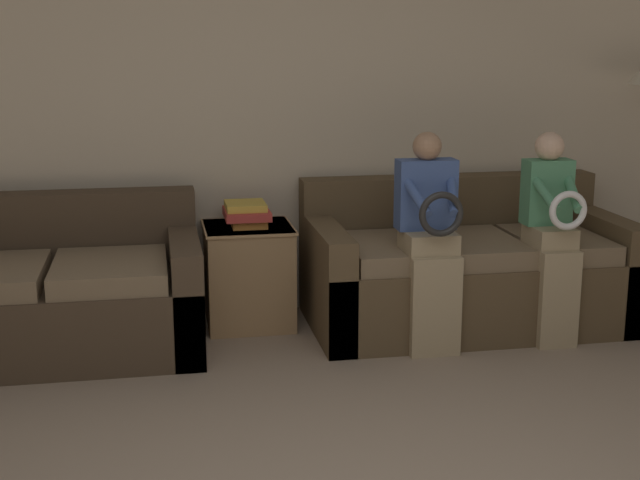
{
  "coord_description": "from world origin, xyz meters",
  "views": [
    {
      "loc": [
        -0.65,
        -2.15,
        1.69
      ],
      "look_at": [
        0.12,
        1.92,
        0.73
      ],
      "focal_mm": 50.0,
      "sensor_mm": 36.0,
      "label": 1
    }
  ],
  "objects": [
    {
      "name": "book_stack",
      "position": [
        -0.13,
        2.93,
        0.67
      ],
      "size": [
        0.26,
        0.31,
        0.14
      ],
      "color": "orange",
      "rests_on": "side_shelf"
    },
    {
      "name": "wall_back",
      "position": [
        0.0,
        3.23,
        1.27
      ],
      "size": [
        7.71,
        0.06,
        2.55
      ],
      "color": "beige",
      "rests_on": "ground_plane"
    },
    {
      "name": "side_shelf",
      "position": [
        -0.12,
        2.93,
        0.31
      ],
      "size": [
        0.52,
        0.51,
        0.6
      ],
      "color": "#9E7A51",
      "rests_on": "ground_plane"
    },
    {
      "name": "child_right_seated",
      "position": [
        1.5,
        2.34,
        0.65
      ],
      "size": [
        0.26,
        0.37,
        1.17
      ],
      "color": "tan",
      "rests_on": "ground_plane"
    },
    {
      "name": "couch_main",
      "position": [
        1.15,
        2.73,
        0.31
      ],
      "size": [
        1.86,
        0.96,
        0.84
      ],
      "color": "brown",
      "rests_on": "ground_plane"
    },
    {
      "name": "couch_side",
      "position": [
        -1.22,
        2.69,
        0.3
      ],
      "size": [
        1.58,
        0.95,
        0.82
      ],
      "color": "#473828",
      "rests_on": "ground_plane"
    },
    {
      "name": "child_left_seated",
      "position": [
        0.8,
        2.34,
        0.64
      ],
      "size": [
        0.33,
        0.37,
        1.18
      ],
      "color": "tan",
      "rests_on": "ground_plane"
    }
  ]
}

